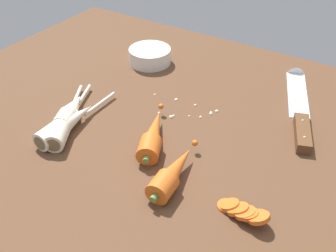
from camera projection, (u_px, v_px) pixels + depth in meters
ground_plane at (173, 134)px, 85.14cm from camera, size 120.00×90.00×4.00cm
chefs_knife at (299, 102)px, 90.37cm from camera, size 15.29×33.69×4.18cm
whole_carrot at (153, 135)px, 78.30cm from camera, size 9.73×17.22×4.20cm
whole_carrot_second at (173, 173)px, 69.76cm from camera, size 5.15×17.06×4.20cm
parsnip_front at (71, 110)px, 85.36cm from camera, size 8.82×17.05×4.00cm
parsnip_mid_left at (67, 124)px, 81.50cm from camera, size 4.04×22.97×4.00cm
parsnip_mid_right at (63, 122)px, 81.95cm from camera, size 13.26×21.25×4.00cm
carrot_slice_stack at (243, 211)px, 63.95cm from camera, size 9.19×4.45×3.69cm
prep_bowl at (150, 55)px, 105.59cm from camera, size 11.00×11.00×4.00cm
mince_crumbs at (188, 109)px, 88.61cm from camera, size 16.05×8.07×0.87cm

